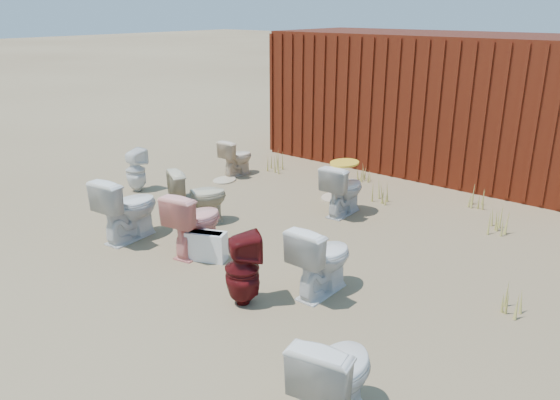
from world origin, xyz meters
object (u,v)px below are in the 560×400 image
Objects in this scene: toilet_front_a at (128,208)px; toilet_back_a at (136,170)px; toilet_back_beige_left at (237,157)px; loose_tank at (205,246)px; shipping_container at (439,102)px; toilet_back_beige_right at (199,197)px; toilet_front_e at (335,376)px; toilet_front_pink at (195,221)px; toilet_front_maroon at (242,269)px; toilet_front_c at (322,258)px; toilet_back_yellowlid at (343,189)px.

toilet_back_a is at bearing -44.90° from toilet_front_a.
toilet_back_beige_left reaches higher than loose_tank.
loose_tank is at bearing -93.36° from shipping_container.
toilet_back_beige_right is at bearing 117.11° from loose_tank.
shipping_container reaches higher than toilet_front_a.
toilet_front_e is at bearing 152.08° from toilet_back_a.
shipping_container reaches higher than toilet_front_pink.
toilet_front_maroon is 0.97× the size of toilet_front_e.
loose_tank is at bearing 128.12° from toilet_back_beige_left.
toilet_front_e is (1.65, -0.81, 0.01)m from toilet_front_maroon.
toilet_back_yellowlid is (-1.10, 2.09, -0.01)m from toilet_front_c.
toilet_front_maroon is 0.98× the size of toilet_back_beige_right.
toilet_front_pink is at bearing 4.91° from toilet_front_c.
toilet_front_a is 2.99m from toilet_back_yellowlid.
toilet_front_a reaches higher than toilet_back_a.
toilet_front_pink reaches higher than toilet_back_beige_left.
loose_tank is (1.22, 0.18, -0.25)m from toilet_front_a.
toilet_front_maroon is at bearing -83.27° from shipping_container.
toilet_back_yellowlid is at bearing -103.40° from toilet_back_beige_right.
toilet_front_maroon is at bearing 55.68° from toilet_front_c.
toilet_back_beige_right is (0.31, 0.93, -0.03)m from toilet_front_a.
toilet_front_pink is 1.02× the size of toilet_front_c.
toilet_front_pink is at bearing 71.42° from toilet_back_yellowlid.
toilet_back_yellowlid is at bearing -41.32° from toilet_front_maroon.
toilet_back_a is 1.86m from toilet_back_beige_right.
toilet_front_e reaches higher than toilet_front_maroon.
shipping_container reaches higher than toilet_front_c.
toilet_back_beige_right reaches higher than toilet_front_maroon.
toilet_front_c reaches higher than loose_tank.
toilet_back_beige_left is (-0.89, 2.93, -0.10)m from toilet_front_a.
toilet_back_beige_left is at bearing -11.87° from toilet_back_yellowlid.
shipping_container is 7.59× the size of toilet_front_e.
toilet_front_a is 2.28m from toilet_front_maroon.
shipping_container is 6.03m from toilet_front_a.
toilet_front_a is 1.31× the size of toilet_back_beige_left.
toilet_front_maroon is 1.16m from loose_tank.
toilet_front_e reaches higher than toilet_back_beige_right.
toilet_front_maroon is 2.85m from toilet_back_yellowlid.
toilet_front_a reaches higher than toilet_front_pink.
toilet_front_pink reaches higher than toilet_front_e.
toilet_back_yellowlid is (1.64, 2.49, -0.05)m from toilet_front_a.
toilet_front_c is at bearing -77.51° from shipping_container.
shipping_container is 7.69× the size of toilet_front_c.
toilet_front_a is 1.69× the size of loose_tank.
toilet_front_pink is at bearing 162.00° from toilet_back_beige_right.
toilet_front_maroon is 4.08m from toilet_back_a.
toilet_back_yellowlid is at bearing -163.07° from toilet_back_a.
toilet_back_yellowlid is (1.33, 1.57, -0.01)m from toilet_back_beige_right.
shipping_container is at bearing -47.20° from toilet_front_maroon.
toilet_front_pink is 1.15× the size of toilet_back_a.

